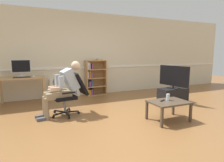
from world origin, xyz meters
TOP-DOWN VIEW (x-y plane):
  - ground_plane at (0.00, 0.00)m, footprint 18.00×18.00m
  - back_wall at (0.00, 2.65)m, footprint 12.00×0.13m
  - computer_desk at (-1.95, 2.15)m, footprint 1.17×0.65m
  - imac_monitor at (-1.95, 2.23)m, footprint 0.48×0.14m
  - keyboard at (-1.93, 2.01)m, footprint 0.41×0.12m
  - computer_mouse at (-1.65, 2.03)m, footprint 0.06×0.10m
  - bookshelf at (0.20, 2.44)m, footprint 0.68×0.29m
  - radiator at (-0.75, 2.54)m, footprint 0.93×0.08m
  - office_chair at (-0.88, 0.81)m, footprint 0.84×0.63m
  - person_seated at (-1.07, 0.78)m, footprint 1.02×0.44m
  - tv_stand at (1.97, 0.68)m, footprint 0.83×0.40m
  - tv_screen at (1.97, 0.68)m, footprint 0.27×0.92m
  - coffee_table at (0.87, -0.42)m, footprint 0.78×0.56m
  - drinking_glass at (0.91, -0.35)m, footprint 0.07×0.07m
  - spare_remote at (0.77, -0.35)m, footprint 0.15×0.10m

SIDE VIEW (x-z plane):
  - ground_plane at x=0.00m, z-range 0.00..0.00m
  - tv_stand at x=1.97m, z-range 0.00..0.40m
  - radiator at x=-0.75m, z-range 0.00..0.60m
  - coffee_table at x=0.87m, z-range 0.15..0.56m
  - spare_remote at x=0.77m, z-range 0.41..0.43m
  - drinking_glass at x=0.91m, z-range 0.41..0.55m
  - office_chair at x=-0.88m, z-range 0.04..1.00m
  - bookshelf at x=0.20m, z-range -0.03..1.18m
  - computer_desk at x=-1.95m, z-range 0.27..1.02m
  - person_seated at x=-1.07m, z-range 0.04..1.26m
  - tv_screen at x=1.97m, z-range 0.42..1.06m
  - keyboard at x=-1.93m, z-range 0.76..0.78m
  - computer_mouse at x=-1.65m, z-range 0.76..0.79m
  - imac_monitor at x=-1.95m, z-range 0.79..1.26m
  - back_wall at x=0.00m, z-range 0.00..2.70m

